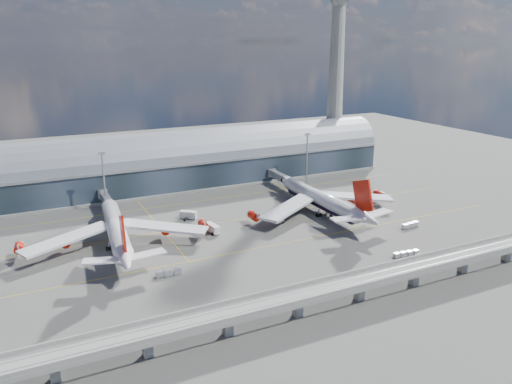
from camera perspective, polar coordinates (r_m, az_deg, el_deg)
name	(u,v)px	position (r m, az deg, el deg)	size (l,w,h in m)	color
ground	(269,234)	(188.40, 1.50, -4.85)	(500.00, 500.00, 0.00)	#474744
taxi_lines	(245,216)	(206.99, -1.32, -2.82)	(200.00, 80.12, 0.01)	gold
terminal	(198,162)	(253.64, -6.63, 3.44)	(200.00, 30.00, 28.00)	#1C272F
control_tower	(336,75)	(290.91, 9.13, 13.09)	(19.00, 19.00, 103.00)	gray
guideway	(360,282)	(144.02, 11.80, -10.07)	(220.00, 8.50, 7.20)	gray
floodlight_mast_left	(104,180)	(219.71, -16.97, 1.33)	(3.00, 0.70, 25.70)	gray
floodlight_mast_right	(307,157)	(253.94, 5.84, 4.02)	(3.00, 0.70, 25.70)	gray
airliner_left	(117,231)	(181.53, -15.64, -4.30)	(66.52, 69.94, 21.30)	white
airliner_right	(323,201)	(210.47, 7.65, -0.98)	(66.54, 69.52, 22.10)	white
jet_bridge_left	(107,200)	(220.25, -16.67, -0.90)	(4.40, 28.00, 7.25)	gray
jet_bridge_right	(284,178)	(245.16, 3.17, 1.57)	(4.40, 32.00, 7.25)	gray
service_truck_0	(212,228)	(190.38, -4.99, -4.14)	(3.63, 8.01, 3.20)	silver
service_truck_1	(279,220)	(199.08, 2.61, -3.26)	(4.46, 2.52, 2.47)	silver
service_truck_2	(335,211)	(211.25, 8.97, -2.21)	(7.69, 4.35, 2.68)	silver
service_truck_3	(360,199)	(229.37, 11.76, -0.81)	(3.54, 6.24, 2.84)	silver
service_truck_4	(291,207)	(213.88, 4.02, -1.73)	(2.99, 5.72, 3.26)	silver
service_truck_5	(188,215)	(205.72, -7.74, -2.61)	(6.86, 6.29, 3.26)	silver
cargo_train_0	(168,273)	(158.57, -9.99, -9.10)	(8.14, 2.26, 1.80)	gray
cargo_train_1	(406,254)	(176.99, 16.77, -6.78)	(10.03, 2.60, 1.65)	gray
cargo_train_2	(410,225)	(203.66, 17.21, -3.65)	(8.46, 2.83, 1.86)	gray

